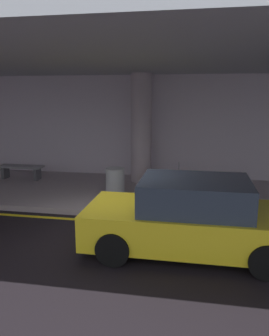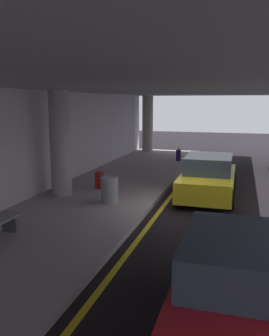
# 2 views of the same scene
# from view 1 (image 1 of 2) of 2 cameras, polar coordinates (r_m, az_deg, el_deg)

# --- Properties ---
(ground_plane) EXTENTS (60.00, 60.00, 0.00)m
(ground_plane) POSITION_cam_1_polar(r_m,az_deg,el_deg) (7.94, -4.08, -10.88)
(ground_plane) COLOR black
(sidewalk) EXTENTS (26.00, 4.20, 0.15)m
(sidewalk) POSITION_cam_1_polar(r_m,az_deg,el_deg) (10.77, 0.03, -4.17)
(sidewalk) COLOR #9E9196
(sidewalk) RESTS_ON ground
(lane_stripe_yellow) EXTENTS (26.00, 0.14, 0.01)m
(lane_stripe_yellow) POSITION_cam_1_polar(r_m,az_deg,el_deg) (8.57, -2.88, -9.05)
(lane_stripe_yellow) COLOR yellow
(lane_stripe_yellow) RESTS_ON ground
(support_column_center) EXTENTS (0.70, 0.70, 3.65)m
(support_column_center) POSITION_cam_1_polar(r_m,az_deg,el_deg) (11.60, 1.14, 6.58)
(support_column_center) COLOR #9D8E97
(support_column_center) RESTS_ON sidewalk
(ceiling_overhang) EXTENTS (28.00, 13.20, 0.30)m
(ceiling_overhang) POSITION_cam_1_polar(r_m,az_deg,el_deg) (9.88, -0.51, 17.08)
(ceiling_overhang) COLOR #92979F
(ceiling_overhang) RESTS_ON support_column_far_left
(terminal_back_wall) EXTENTS (26.00, 0.30, 3.80)m
(terminal_back_wall) POSITION_cam_1_polar(r_m,az_deg,el_deg) (12.61, 1.89, 6.68)
(terminal_back_wall) COLOR #BBAFBD
(terminal_back_wall) RESTS_ON ground
(car_yellow_taxi) EXTENTS (4.10, 1.92, 1.50)m
(car_yellow_taxi) POSITION_cam_1_polar(r_m,az_deg,el_deg) (6.92, 9.32, -8.21)
(car_yellow_taxi) COLOR yellow
(car_yellow_taxi) RESTS_ON ground
(suitcase_upright_primary) EXTENTS (0.36, 0.22, 0.90)m
(suitcase_upright_primary) POSITION_cam_1_polar(r_m,az_deg,el_deg) (10.86, 7.38, -2.02)
(suitcase_upright_primary) COLOR maroon
(suitcase_upright_primary) RESTS_ON sidewalk
(bench_metal) EXTENTS (1.60, 0.50, 0.48)m
(bench_metal) POSITION_cam_1_polar(r_m,az_deg,el_deg) (12.80, -18.47, -0.20)
(bench_metal) COLOR slate
(bench_metal) RESTS_ON sidewalk
(trash_bin_steel) EXTENTS (0.56, 0.56, 0.85)m
(trash_bin_steel) POSITION_cam_1_polar(r_m,az_deg,el_deg) (10.04, -3.27, -2.45)
(trash_bin_steel) COLOR gray
(trash_bin_steel) RESTS_ON sidewalk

